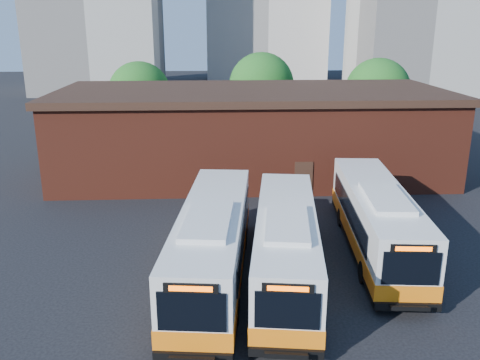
{
  "coord_description": "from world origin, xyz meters",
  "views": [
    {
      "loc": [
        -2.78,
        -17.74,
        11.0
      ],
      "look_at": [
        -1.58,
        6.23,
        3.62
      ],
      "focal_mm": 38.0,
      "sensor_mm": 36.0,
      "label": 1
    }
  ],
  "objects_px": {
    "bus_east": "(376,222)",
    "transit_worker": "(310,329)",
    "bus_midwest": "(213,246)",
    "bus_mideast": "(286,248)"
  },
  "relations": [
    {
      "from": "bus_mideast",
      "to": "transit_worker",
      "type": "bearing_deg",
      "value": -81.35
    },
    {
      "from": "bus_midwest",
      "to": "transit_worker",
      "type": "height_order",
      "value": "bus_midwest"
    },
    {
      "from": "bus_midwest",
      "to": "bus_east",
      "type": "height_order",
      "value": "bus_midwest"
    },
    {
      "from": "bus_east",
      "to": "transit_worker",
      "type": "xyz_separation_m",
      "value": [
        -4.8,
        -8.16,
        -0.61
      ]
    },
    {
      "from": "bus_midwest",
      "to": "bus_mideast",
      "type": "distance_m",
      "value": 3.24
    },
    {
      "from": "bus_mideast",
      "to": "bus_east",
      "type": "distance_m",
      "value": 5.65
    },
    {
      "from": "bus_midwest",
      "to": "bus_mideast",
      "type": "height_order",
      "value": "bus_midwest"
    },
    {
      "from": "bus_midwest",
      "to": "bus_east",
      "type": "distance_m",
      "value": 8.54
    },
    {
      "from": "transit_worker",
      "to": "bus_east",
      "type": "bearing_deg",
      "value": -6.93
    },
    {
      "from": "bus_east",
      "to": "transit_worker",
      "type": "bearing_deg",
      "value": -115.2
    }
  ]
}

